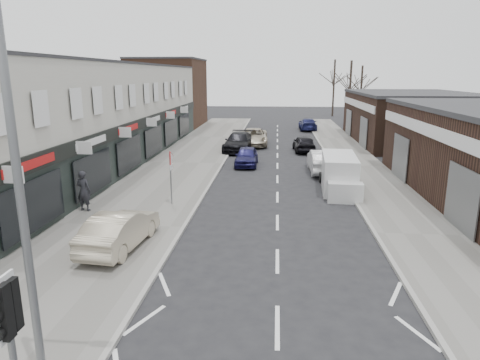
% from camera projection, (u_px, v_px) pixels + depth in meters
% --- Properties ---
extents(pavement_left, '(5.50, 64.00, 0.12)m').
position_uv_depth(pavement_left, '(184.00, 163.00, 30.89)').
color(pavement_left, slate).
rests_on(pavement_left, ground).
extents(pavement_right, '(3.50, 64.00, 0.12)m').
position_uv_depth(pavement_right, '(360.00, 166.00, 29.86)').
color(pavement_right, slate).
rests_on(pavement_right, ground).
extents(shop_terrace_left, '(8.00, 41.00, 7.10)m').
position_uv_depth(shop_terrace_left, '(73.00, 117.00, 28.19)').
color(shop_terrace_left, '#BAB7AA').
rests_on(shop_terrace_left, ground).
extents(brick_block_far, '(8.00, 10.00, 8.00)m').
position_uv_depth(brick_block_far, '(169.00, 94.00, 52.75)').
color(brick_block_far, '#4E3021').
rests_on(brick_block_far, ground).
extents(right_unit_far, '(10.00, 16.00, 4.50)m').
position_uv_depth(right_unit_far, '(410.00, 119.00, 40.39)').
color(right_unit_far, '#321F17').
rests_on(right_unit_far, ground).
extents(tree_far_a, '(3.60, 3.60, 8.00)m').
position_uv_depth(tree_far_a, '(348.00, 125.00, 54.76)').
color(tree_far_a, '#382D26').
rests_on(tree_far_a, ground).
extents(tree_far_b, '(3.60, 3.60, 7.50)m').
position_uv_depth(tree_far_b, '(359.00, 120.00, 60.35)').
color(tree_far_b, '#382D26').
rests_on(tree_far_b, ground).
extents(tree_far_c, '(3.60, 3.60, 8.50)m').
position_uv_depth(tree_far_c, '(332.00, 116.00, 66.40)').
color(tree_far_c, '#382D26').
rests_on(tree_far_c, ground).
extents(traffic_light, '(0.28, 0.60, 3.10)m').
position_uv_depth(traffic_light, '(8.00, 322.00, 6.90)').
color(traffic_light, slate).
rests_on(traffic_light, pavement_left).
extents(street_lamp, '(2.23, 0.22, 8.00)m').
position_uv_depth(street_lamp, '(27.00, 173.00, 7.56)').
color(street_lamp, slate).
rests_on(street_lamp, pavement_left).
extents(warning_sign, '(0.12, 0.80, 2.70)m').
position_uv_depth(warning_sign, '(171.00, 162.00, 20.57)').
color(warning_sign, slate).
rests_on(warning_sign, pavement_left).
extents(white_van, '(2.04, 5.14, 1.96)m').
position_uv_depth(white_van, '(339.00, 174.00, 23.70)').
color(white_van, silver).
rests_on(white_van, ground).
extents(sedan_on_pavement, '(1.89, 4.32, 1.38)m').
position_uv_depth(sedan_on_pavement, '(120.00, 229.00, 15.59)').
color(sedan_on_pavement, '#BBAF96').
rests_on(sedan_on_pavement, pavement_left).
extents(pedestrian, '(0.77, 0.58, 1.91)m').
position_uv_depth(pedestrian, '(84.00, 191.00, 19.78)').
color(pedestrian, black).
rests_on(pedestrian, pavement_left).
extents(parked_car_left_a, '(1.55, 3.85, 1.31)m').
position_uv_depth(parked_car_left_a, '(247.00, 156.00, 30.32)').
color(parked_car_left_a, '#161543').
rests_on(parked_car_left_a, ground).
extents(parked_car_left_b, '(2.50, 5.43, 1.54)m').
position_uv_depth(parked_car_left_b, '(239.00, 142.00, 36.02)').
color(parked_car_left_b, black).
rests_on(parked_car_left_b, ground).
extents(parked_car_left_c, '(2.70, 5.53, 1.51)m').
position_uv_depth(parked_car_left_c, '(253.00, 137.00, 38.97)').
color(parked_car_left_c, '#B2A68F').
rests_on(parked_car_left_c, ground).
extents(parked_car_right_a, '(1.67, 4.60, 1.51)m').
position_uv_depth(parked_car_right_a, '(322.00, 161.00, 28.19)').
color(parked_car_right_a, silver).
rests_on(parked_car_right_a, ground).
extents(parked_car_right_b, '(1.86, 4.17, 1.39)m').
position_uv_depth(parked_car_right_b, '(304.00, 143.00, 35.74)').
color(parked_car_right_b, black).
rests_on(parked_car_right_b, ground).
extents(parked_car_right_c, '(1.97, 4.76, 1.38)m').
position_uv_depth(parked_car_right_c, '(308.00, 124.00, 49.65)').
color(parked_car_right_c, '#161844').
rests_on(parked_car_right_c, ground).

